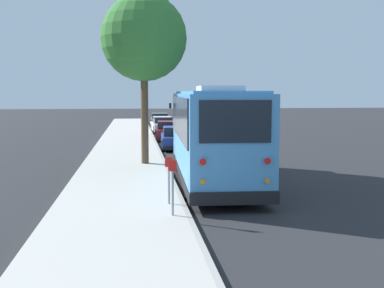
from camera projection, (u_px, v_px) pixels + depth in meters
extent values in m
plane|color=#28282B|center=(222.00, 176.00, 19.26)|extent=(160.00, 160.00, 0.00)
cube|color=beige|center=(121.00, 176.00, 18.78)|extent=(80.00, 3.64, 0.15)
cube|color=#AAA69D|center=(170.00, 175.00, 19.00)|extent=(80.00, 0.14, 0.15)
cube|color=#4C93D1|center=(213.00, 135.00, 17.57)|extent=(9.32, 2.77, 3.01)
cube|color=black|center=(213.00, 172.00, 17.72)|extent=(9.37, 2.82, 0.28)
cube|color=black|center=(213.00, 117.00, 17.50)|extent=(8.57, 2.83, 1.44)
cube|color=black|center=(200.00, 112.00, 22.10)|extent=(0.10, 2.14, 1.52)
cube|color=black|center=(235.00, 122.00, 12.89)|extent=(0.10, 1.97, 1.16)
cube|color=black|center=(200.00, 96.00, 22.03)|extent=(0.10, 1.76, 0.22)
cube|color=#4C93D1|center=(213.00, 93.00, 17.41)|extent=(8.75, 2.52, 0.10)
cube|color=silver|center=(220.00, 89.00, 15.76)|extent=(1.75, 1.44, 0.20)
cube|color=black|center=(200.00, 154.00, 22.34)|extent=(0.19, 2.47, 0.36)
cube|color=black|center=(235.00, 198.00, 13.09)|extent=(0.19, 2.47, 0.36)
cylinder|color=red|center=(203.00, 162.00, 12.86)|extent=(0.04, 0.18, 0.18)
cylinder|color=orange|center=(203.00, 182.00, 12.91)|extent=(0.03, 0.14, 0.14)
cylinder|color=red|center=(268.00, 161.00, 13.01)|extent=(0.04, 0.18, 0.18)
cylinder|color=orange|center=(267.00, 181.00, 13.07)|extent=(0.03, 0.14, 0.14)
cube|color=white|center=(182.00, 151.00, 22.30)|extent=(0.05, 0.32, 0.18)
cube|color=white|center=(217.00, 151.00, 22.44)|extent=(0.05, 0.32, 0.18)
cube|color=black|center=(170.00, 106.00, 21.65)|extent=(0.06, 0.10, 0.24)
cylinder|color=black|center=(179.00, 160.00, 20.33)|extent=(1.01, 0.33, 1.00)
cylinder|color=slate|center=(179.00, 160.00, 20.33)|extent=(0.46, 0.34, 0.45)
cylinder|color=black|center=(229.00, 159.00, 20.51)|extent=(1.01, 0.33, 1.00)
cylinder|color=slate|center=(229.00, 159.00, 20.51)|extent=(0.46, 0.34, 0.45)
cylinder|color=black|center=(190.00, 183.00, 15.05)|extent=(1.01, 0.33, 1.00)
cylinder|color=slate|center=(190.00, 183.00, 15.05)|extent=(0.46, 0.34, 0.45)
cylinder|color=black|center=(257.00, 182.00, 15.23)|extent=(1.01, 0.33, 1.00)
cylinder|color=slate|center=(257.00, 182.00, 15.23)|extent=(0.46, 0.34, 0.45)
cube|color=navy|center=(176.00, 140.00, 28.50)|extent=(4.15, 1.85, 0.65)
cube|color=black|center=(176.00, 131.00, 28.33)|extent=(1.99, 1.54, 0.48)
cube|color=navy|center=(176.00, 127.00, 28.31)|extent=(1.91, 1.50, 0.05)
cube|color=black|center=(174.00, 141.00, 30.57)|extent=(0.15, 1.64, 0.20)
cube|color=black|center=(178.00, 148.00, 26.48)|extent=(0.15, 1.64, 0.20)
cylinder|color=black|center=(163.00, 141.00, 29.73)|extent=(0.67, 0.23, 0.66)
cylinder|color=slate|center=(163.00, 141.00, 29.73)|extent=(0.31, 0.23, 0.30)
cylinder|color=black|center=(187.00, 141.00, 29.85)|extent=(0.67, 0.23, 0.66)
cylinder|color=slate|center=(187.00, 141.00, 29.85)|extent=(0.31, 0.23, 0.30)
cylinder|color=black|center=(163.00, 146.00, 27.18)|extent=(0.67, 0.23, 0.66)
cylinder|color=slate|center=(163.00, 146.00, 27.18)|extent=(0.31, 0.23, 0.30)
cylinder|color=black|center=(190.00, 145.00, 27.30)|extent=(0.67, 0.23, 0.66)
cylinder|color=slate|center=(190.00, 145.00, 27.30)|extent=(0.31, 0.23, 0.30)
cube|color=maroon|center=(168.00, 133.00, 33.75)|extent=(4.12, 1.93, 0.65)
cube|color=black|center=(168.00, 125.00, 33.59)|extent=(1.99, 1.58, 0.48)
cube|color=maroon|center=(168.00, 122.00, 33.56)|extent=(1.91, 1.54, 0.05)
cube|color=black|center=(168.00, 134.00, 35.80)|extent=(0.17, 1.67, 0.20)
cube|color=black|center=(169.00, 139.00, 31.75)|extent=(0.17, 1.67, 0.20)
cylinder|color=black|center=(157.00, 134.00, 34.98)|extent=(0.68, 0.23, 0.67)
cylinder|color=slate|center=(157.00, 134.00, 34.98)|extent=(0.31, 0.24, 0.30)
cylinder|color=black|center=(179.00, 133.00, 35.09)|extent=(0.68, 0.23, 0.67)
cylinder|color=slate|center=(179.00, 133.00, 35.09)|extent=(0.31, 0.24, 0.30)
cylinder|color=black|center=(157.00, 137.00, 32.45)|extent=(0.68, 0.23, 0.67)
cylinder|color=slate|center=(157.00, 137.00, 32.45)|extent=(0.31, 0.24, 0.30)
cylinder|color=black|center=(180.00, 137.00, 32.56)|extent=(0.68, 0.23, 0.67)
cylinder|color=slate|center=(180.00, 137.00, 32.56)|extent=(0.31, 0.24, 0.30)
cube|color=silver|center=(162.00, 126.00, 40.14)|extent=(4.37, 1.85, 0.65)
cube|color=black|center=(163.00, 120.00, 39.96)|extent=(2.09, 1.54, 0.48)
cube|color=silver|center=(163.00, 117.00, 39.94)|extent=(2.01, 1.50, 0.05)
cube|color=black|center=(160.00, 127.00, 42.30)|extent=(0.14, 1.65, 0.20)
cube|color=black|center=(165.00, 131.00, 38.02)|extent=(0.14, 1.65, 0.20)
cylinder|color=black|center=(152.00, 127.00, 41.37)|extent=(0.67, 0.22, 0.66)
cylinder|color=slate|center=(152.00, 127.00, 41.37)|extent=(0.30, 0.23, 0.30)
cylinder|color=black|center=(170.00, 127.00, 41.61)|extent=(0.67, 0.22, 0.66)
cylinder|color=slate|center=(170.00, 127.00, 41.61)|extent=(0.30, 0.23, 0.30)
cylinder|color=black|center=(154.00, 130.00, 38.70)|extent=(0.67, 0.22, 0.66)
cylinder|color=slate|center=(154.00, 130.00, 38.70)|extent=(0.30, 0.23, 0.30)
cylinder|color=black|center=(174.00, 129.00, 38.94)|extent=(0.67, 0.22, 0.66)
cylinder|color=slate|center=(174.00, 129.00, 38.94)|extent=(0.30, 0.23, 0.30)
cube|color=slate|center=(160.00, 121.00, 47.11)|extent=(4.05, 1.83, 0.64)
cube|color=black|center=(160.00, 116.00, 46.94)|extent=(1.94, 1.54, 0.48)
cube|color=slate|center=(160.00, 113.00, 46.92)|extent=(1.86, 1.50, 0.05)
cube|color=black|center=(159.00, 122.00, 49.13)|extent=(0.12, 1.67, 0.20)
cube|color=black|center=(160.00, 125.00, 45.12)|extent=(0.12, 1.67, 0.20)
cylinder|color=black|center=(152.00, 122.00, 48.30)|extent=(0.65, 0.22, 0.65)
cylinder|color=slate|center=(152.00, 122.00, 48.30)|extent=(0.30, 0.23, 0.29)
cylinder|color=black|center=(167.00, 122.00, 48.45)|extent=(0.65, 0.22, 0.65)
cylinder|color=slate|center=(167.00, 122.00, 48.45)|extent=(0.30, 0.23, 0.29)
cylinder|color=black|center=(152.00, 124.00, 45.80)|extent=(0.65, 0.22, 0.65)
cylinder|color=slate|center=(152.00, 124.00, 45.80)|extent=(0.30, 0.23, 0.29)
cylinder|color=black|center=(169.00, 124.00, 45.94)|extent=(0.65, 0.22, 0.65)
cylinder|color=slate|center=(169.00, 124.00, 45.94)|extent=(0.30, 0.23, 0.29)
cylinder|color=brown|center=(145.00, 116.00, 21.43)|extent=(0.33, 0.33, 4.23)
sphere|color=#387A33|center=(144.00, 38.00, 21.06)|extent=(3.80, 3.80, 3.80)
sphere|color=#3C8437|center=(143.00, 11.00, 21.40)|extent=(2.47, 2.47, 2.47)
cylinder|color=gray|center=(173.00, 193.00, 12.43)|extent=(0.06, 0.06, 1.16)
cube|color=red|center=(172.00, 166.00, 12.35)|extent=(0.02, 0.22, 0.28)
cylinder|color=gray|center=(169.00, 185.00, 13.73)|extent=(0.06, 0.06, 1.07)
cube|color=red|center=(169.00, 162.00, 13.66)|extent=(0.02, 0.22, 0.28)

